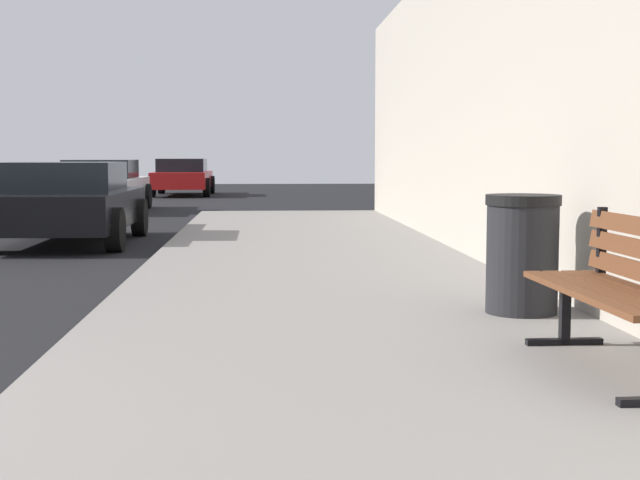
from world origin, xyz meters
TOP-DOWN VIEW (x-y plane):
  - sidewalk at (4.00, 0.00)m, footprint 4.00×32.00m
  - bench at (5.39, 0.98)m, footprint 0.54×1.67m
  - trash_bin at (5.35, 2.87)m, footprint 0.58×0.58m
  - car_black at (0.32, 10.18)m, footprint 2.07×4.01m
  - car_white at (-0.56, 18.36)m, footprint 1.99×4.03m
  - car_red at (0.59, 27.43)m, footprint 2.03×4.50m

SIDE VIEW (x-z plane):
  - sidewalk at x=4.00m, z-range 0.00..0.15m
  - trash_bin at x=5.35m, z-range 0.15..1.07m
  - car_white at x=-0.56m, z-range 0.01..1.28m
  - car_black at x=0.32m, z-range 0.01..1.28m
  - car_red at x=0.59m, z-range 0.01..1.28m
  - bench at x=5.39m, z-range 0.22..1.11m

